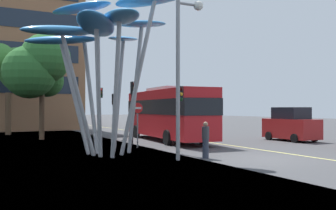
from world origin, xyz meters
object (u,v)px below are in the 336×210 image
pedestrian (206,140)px  street_lamp (184,57)px  car_parked_mid (291,125)px  traffic_light_kerb_far (133,99)px  traffic_light_kerb_near (180,105)px  red_bus (167,112)px  leaf_sculpture (102,30)px  no_entry_sign (138,118)px  traffic_light_island_mid (114,106)px  traffic_light_opposite (100,101)px

pedestrian → street_lamp: bearing=179.2°
car_parked_mid → street_lamp: street_lamp is taller
traffic_light_kerb_far → street_lamp: 7.52m
traffic_light_kerb_far → street_lamp: street_lamp is taller
pedestrian → traffic_light_kerb_near: bearing=98.3°
traffic_light_kerb_far → pedestrian: size_ratio=2.35×
red_bus → leaf_sculpture: size_ratio=1.38×
car_parked_mid → red_bus: bearing=152.0°
no_entry_sign → traffic_light_kerb_far: bearing=77.3°
traffic_light_island_mid → street_lamp: 12.33m
traffic_light_kerb_near → street_lamp: bearing=-113.8°
street_lamp → car_parked_mid: bearing=23.5°
leaf_sculpture → red_bus: bearing=40.8°
red_bus → pedestrian: (-2.73, -9.15, -1.22)m
traffic_light_kerb_far → red_bus: bearing=28.7°
red_bus → traffic_light_kerb_far: size_ratio=2.88×
car_parked_mid → traffic_light_opposite: bearing=137.4°
red_bus → traffic_light_kerb_far: bearing=-151.3°
leaf_sculpture → traffic_light_kerb_far: 5.97m
traffic_light_kerb_far → street_lamp: (-0.51, -7.30, 1.74)m
traffic_light_kerb_far → traffic_light_island_mid: bearing=84.9°
red_bus → car_parked_mid: (7.69, -4.10, -0.96)m
traffic_light_kerb_far → traffic_light_island_mid: size_ratio=1.17×
street_lamp → traffic_light_kerb_far: bearing=86.0°
leaf_sculpture → traffic_light_kerb_near: bearing=-23.9°
traffic_light_kerb_near → traffic_light_opposite: size_ratio=0.86×
red_bus → car_parked_mid: 8.77m
pedestrian → no_entry_sign: bearing=100.1°
red_bus → street_lamp: bearing=-112.9°
traffic_light_kerb_near → traffic_light_island_mid: traffic_light_kerb_near is taller
traffic_light_kerb_near → pedestrian: bearing=-81.7°
red_bus → traffic_light_island_mid: size_ratio=3.38×
traffic_light_island_mid → no_entry_sign: bearing=-97.1°
red_bus → traffic_light_opposite: (-3.09, 5.80, 0.79)m
traffic_light_kerb_far → no_entry_sign: bearing=-102.7°
leaf_sculpture → traffic_light_opposite: 12.41m
red_bus → pedestrian: red_bus is taller
traffic_light_opposite → car_parked_mid: (10.78, -9.90, -1.75)m
street_lamp → pedestrian: 3.91m
leaf_sculpture → pedestrian: (3.80, -3.50, -5.32)m
red_bus → traffic_light_opposite: bearing=118.0°
traffic_light_kerb_near → traffic_light_opposite: (-0.07, 13.01, 0.38)m
traffic_light_kerb_far → traffic_light_opposite: bearing=88.0°
street_lamp → red_bus: bearing=67.1°
red_bus → leaf_sculpture: 9.56m
traffic_light_kerb_near → traffic_light_kerb_far: (-0.34, 5.37, 0.38)m
traffic_light_kerb_near → street_lamp: size_ratio=0.47×
leaf_sculpture → street_lamp: bearing=-52.5°
traffic_light_kerb_far → traffic_light_opposite: 7.64m
red_bus → traffic_light_opposite: 6.62m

